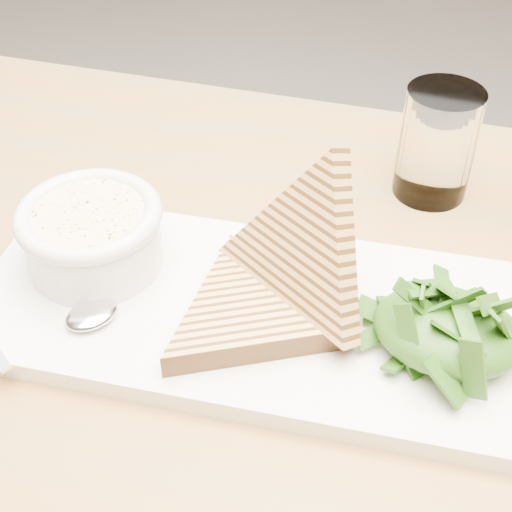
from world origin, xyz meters
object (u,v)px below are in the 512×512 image
(table_top, at_px, (342,376))
(soup_bowl, at_px, (94,242))
(glass_near, at_px, (437,144))
(platter, at_px, (248,312))

(table_top, xyz_separation_m, soup_bowl, (-0.21, 0.02, 0.06))
(table_top, height_order, soup_bowl, soup_bowl)
(table_top, xyz_separation_m, glass_near, (0.03, 0.23, 0.07))
(table_top, relative_size, glass_near, 10.47)
(table_top, distance_m, glass_near, 0.24)
(platter, distance_m, soup_bowl, 0.14)
(table_top, height_order, platter, platter)
(platter, relative_size, glass_near, 4.00)
(table_top, distance_m, platter, 0.09)
(platter, distance_m, glass_near, 0.25)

